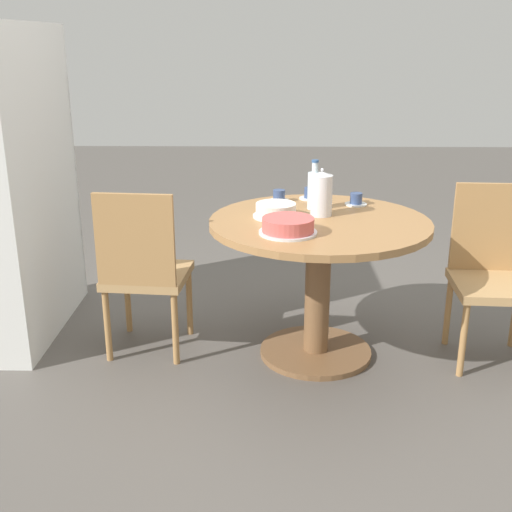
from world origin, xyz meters
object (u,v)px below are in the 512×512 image
(cake_main, at_px, (288,226))
(cup_a, at_px, (310,194))
(bookshelf, at_px, (28,193))
(cup_c, at_px, (356,200))
(cake_second, at_px, (276,211))
(chair_a, at_px, (144,269))
(cup_b, at_px, (279,197))
(coffee_pot, at_px, (321,194))
(chair_b, at_px, (493,271))
(water_bottle, at_px, (314,189))

(cake_main, height_order, cup_a, cake_main)
(bookshelf, distance_m, cup_a, 1.57)
(cup_c, bearing_deg, cake_second, 120.53)
(chair_a, height_order, cake_main, chair_a)
(chair_a, bearing_deg, bookshelf, -19.06)
(chair_a, relative_size, cup_b, 7.50)
(coffee_pot, bearing_deg, cup_b, 36.00)
(bookshelf, xyz_separation_m, cup_c, (-0.01, -1.81, -0.03))
(cake_main, relative_size, cup_c, 2.25)
(cake_main, bearing_deg, cup_b, 2.92)
(chair_a, xyz_separation_m, chair_b, (0.00, -1.81, 0.00))
(cup_b, bearing_deg, cup_c, -99.23)
(cake_main, bearing_deg, coffee_pot, -28.58)
(chair_a, distance_m, cake_main, 0.84)
(cake_main, xyz_separation_m, cup_c, (0.55, -0.39, -0.01))
(water_bottle, height_order, cup_a, water_bottle)
(chair_a, bearing_deg, cup_a, -149.13)
(bookshelf, height_order, water_bottle, bookshelf)
(cup_a, height_order, cup_b, same)
(cup_c, bearing_deg, water_bottle, 110.61)
(water_bottle, distance_m, cake_second, 0.28)
(chair_a, xyz_separation_m, cake_second, (0.04, -0.68, 0.31))
(cake_main, distance_m, cake_second, 0.30)
(coffee_pot, bearing_deg, water_bottle, 11.39)
(chair_b, xyz_separation_m, cup_a, (0.43, 0.93, 0.30))
(cup_b, bearing_deg, coffee_pot, -144.00)
(cup_b, bearing_deg, cake_main, -177.08)
(chair_a, relative_size, coffee_pot, 3.70)
(chair_a, height_order, bookshelf, bookshelf)
(coffee_pot, height_order, water_bottle, water_bottle)
(chair_a, xyz_separation_m, cup_b, (0.36, -0.71, 0.30))
(water_bottle, relative_size, cake_second, 1.12)
(bookshelf, height_order, cup_a, bookshelf)
(water_bottle, relative_size, cake_main, 0.96)
(cup_a, bearing_deg, cup_b, 109.98)
(coffee_pot, bearing_deg, cake_second, 99.38)
(coffee_pot, bearing_deg, bookshelf, 81.85)
(cake_main, distance_m, cup_c, 0.67)
(chair_b, height_order, water_bottle, water_bottle)
(cake_main, bearing_deg, cake_second, 10.41)
(cup_c, bearing_deg, cup_a, 61.44)
(water_bottle, distance_m, cup_c, 0.26)
(bookshelf, relative_size, cup_c, 14.01)
(cup_c, bearing_deg, cake_main, 144.83)
(cup_a, bearing_deg, cake_main, 168.02)
(cup_c, bearing_deg, coffee_pot, 136.73)
(coffee_pot, distance_m, cup_b, 0.37)
(chair_a, xyz_separation_m, water_bottle, (0.21, -0.89, 0.38))
(chair_b, relative_size, cup_c, 7.50)
(cake_main, distance_m, cup_a, 0.70)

